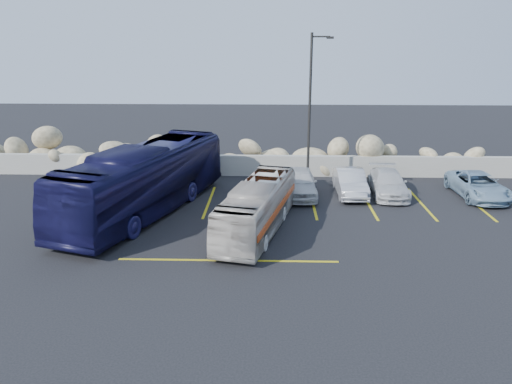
{
  "coord_description": "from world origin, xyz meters",
  "views": [
    {
      "loc": [
        0.51,
        -16.31,
        7.72
      ],
      "look_at": [
        -0.1,
        4.0,
        1.44
      ],
      "focal_mm": 35.0,
      "sensor_mm": 36.0,
      "label": 1
    }
  ],
  "objects_px": {
    "lamppost": "(311,108)",
    "car_b": "(350,182)",
    "car_a": "(300,182)",
    "car_d": "(478,185)",
    "car_c": "(388,183)",
    "vintage_bus": "(258,207)",
    "tour_coach": "(145,180)"
  },
  "relations": [
    {
      "from": "lamppost",
      "to": "car_b",
      "type": "xyz_separation_m",
      "value": [
        2.05,
        -1.1,
        -3.64
      ]
    },
    {
      "from": "car_a",
      "to": "car_b",
      "type": "relative_size",
      "value": 1.05
    },
    {
      "from": "car_a",
      "to": "car_d",
      "type": "bearing_deg",
      "value": 0.35
    },
    {
      "from": "car_c",
      "to": "vintage_bus",
      "type": "bearing_deg",
      "value": -138.77
    },
    {
      "from": "car_a",
      "to": "tour_coach",
      "type": "bearing_deg",
      "value": -158.95
    },
    {
      "from": "lamppost",
      "to": "car_a",
      "type": "xyz_separation_m",
      "value": [
        -0.55,
        -1.39,
        -3.59
      ]
    },
    {
      "from": "car_c",
      "to": "car_d",
      "type": "relative_size",
      "value": 0.95
    },
    {
      "from": "vintage_bus",
      "to": "car_a",
      "type": "distance_m",
      "value": 5.31
    },
    {
      "from": "vintage_bus",
      "to": "car_b",
      "type": "height_order",
      "value": "vintage_bus"
    },
    {
      "from": "car_a",
      "to": "car_c",
      "type": "distance_m",
      "value": 4.56
    },
    {
      "from": "tour_coach",
      "to": "car_d",
      "type": "distance_m",
      "value": 16.46
    },
    {
      "from": "car_c",
      "to": "car_d",
      "type": "height_order",
      "value": "car_d"
    },
    {
      "from": "tour_coach",
      "to": "car_b",
      "type": "bearing_deg",
      "value": 35.32
    },
    {
      "from": "car_a",
      "to": "car_b",
      "type": "bearing_deg",
      "value": 6.42
    },
    {
      "from": "car_b",
      "to": "car_d",
      "type": "relative_size",
      "value": 0.89
    },
    {
      "from": "lamppost",
      "to": "car_d",
      "type": "distance_m",
      "value": 9.31
    },
    {
      "from": "lamppost",
      "to": "car_c",
      "type": "distance_m",
      "value": 5.54
    },
    {
      "from": "lamppost",
      "to": "car_d",
      "type": "height_order",
      "value": "lamppost"
    },
    {
      "from": "vintage_bus",
      "to": "tour_coach",
      "type": "relative_size",
      "value": 0.67
    },
    {
      "from": "lamppost",
      "to": "car_a",
      "type": "distance_m",
      "value": 3.89
    },
    {
      "from": "car_c",
      "to": "car_b",
      "type": "bearing_deg",
      "value": -176.1
    },
    {
      "from": "lamppost",
      "to": "car_a",
      "type": "relative_size",
      "value": 1.93
    },
    {
      "from": "vintage_bus",
      "to": "car_c",
      "type": "distance_m",
      "value": 8.4
    },
    {
      "from": "car_a",
      "to": "lamppost",
      "type": "bearing_deg",
      "value": 68.5
    },
    {
      "from": "vintage_bus",
      "to": "car_c",
      "type": "xyz_separation_m",
      "value": [
        6.56,
        5.23,
        -0.43
      ]
    },
    {
      "from": "lamppost",
      "to": "tour_coach",
      "type": "distance_m",
      "value": 9.2
    },
    {
      "from": "car_b",
      "to": "vintage_bus",
      "type": "bearing_deg",
      "value": -131.88
    },
    {
      "from": "lamppost",
      "to": "car_c",
      "type": "relative_size",
      "value": 1.9
    },
    {
      "from": "lamppost",
      "to": "car_d",
      "type": "bearing_deg",
      "value": -9.12
    },
    {
      "from": "lamppost",
      "to": "car_b",
      "type": "height_order",
      "value": "lamppost"
    },
    {
      "from": "vintage_bus",
      "to": "car_a",
      "type": "xyz_separation_m",
      "value": [
        2.01,
        4.9,
        -0.33
      ]
    },
    {
      "from": "car_a",
      "to": "car_c",
      "type": "bearing_deg",
      "value": 4.27
    }
  ]
}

